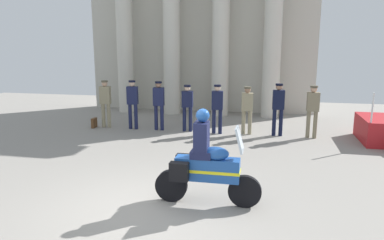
{
  "coord_description": "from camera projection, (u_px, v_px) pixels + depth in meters",
  "views": [
    {
      "loc": [
        2.18,
        -6.21,
        3.13
      ],
      "look_at": [
        0.2,
        3.4,
        1.05
      ],
      "focal_mm": 34.76,
      "sensor_mm": 36.0,
      "label": 1
    }
  ],
  "objects": [
    {
      "name": "officer_in_row_4",
      "position": [
        217.0,
        105.0,
        12.68
      ],
      "size": [
        0.4,
        0.25,
        1.7
      ],
      "rotation": [
        0.0,
        0.0,
        3.23
      ],
      "color": "#141938",
      "rests_on": "ground_plane"
    },
    {
      "name": "ground_plane",
      "position": [
        146.0,
        210.0,
        7.02
      ],
      "size": [
        28.0,
        28.0,
        0.0
      ],
      "primitive_type": "plane",
      "color": "gray"
    },
    {
      "name": "officer_in_row_6",
      "position": [
        278.0,
        105.0,
        12.38
      ],
      "size": [
        0.4,
        0.25,
        1.77
      ],
      "rotation": [
        0.0,
        0.0,
        3.23
      ],
      "color": "black",
      "rests_on": "ground_plane"
    },
    {
      "name": "colonnade_backdrop",
      "position": [
        198.0,
        15.0,
        16.01
      ],
      "size": [
        10.17,
        1.58,
        8.36
      ],
      "color": "beige",
      "rests_on": "ground_plane"
    },
    {
      "name": "officer_in_row_2",
      "position": [
        159.0,
        102.0,
        13.21
      ],
      "size": [
        0.4,
        0.25,
        1.75
      ],
      "rotation": [
        0.0,
        0.0,
        3.23
      ],
      "color": "#191E42",
      "rests_on": "ground_plane"
    },
    {
      "name": "briefcase_on_ground",
      "position": [
        94.0,
        123.0,
        13.74
      ],
      "size": [
        0.1,
        0.32,
        0.36
      ],
      "primitive_type": "cube",
      "color": "brown",
      "rests_on": "ground_plane"
    },
    {
      "name": "officer_in_row_5",
      "position": [
        247.0,
        106.0,
        12.6
      ],
      "size": [
        0.4,
        0.25,
        1.64
      ],
      "rotation": [
        0.0,
        0.0,
        3.23
      ],
      "color": "gray",
      "rests_on": "ground_plane"
    },
    {
      "name": "officer_in_row_1",
      "position": [
        133.0,
        101.0,
        13.36
      ],
      "size": [
        0.4,
        0.25,
        1.77
      ],
      "rotation": [
        0.0,
        0.0,
        3.23
      ],
      "color": "#191E42",
      "rests_on": "ground_plane"
    },
    {
      "name": "officer_in_row_3",
      "position": [
        187.0,
        104.0,
        13.01
      ],
      "size": [
        0.4,
        0.25,
        1.65
      ],
      "rotation": [
        0.0,
        0.0,
        3.23
      ],
      "color": "#141938",
      "rests_on": "ground_plane"
    },
    {
      "name": "officer_in_row_7",
      "position": [
        313.0,
        107.0,
        12.08
      ],
      "size": [
        0.4,
        0.25,
        1.73
      ],
      "rotation": [
        0.0,
        0.0,
        3.23
      ],
      "color": "#7A7056",
      "rests_on": "ground_plane"
    },
    {
      "name": "officer_in_row_0",
      "position": [
        105.0,
        100.0,
        13.62
      ],
      "size": [
        0.4,
        0.25,
        1.74
      ],
      "rotation": [
        0.0,
        0.0,
        3.23
      ],
      "color": "gray",
      "rests_on": "ground_plane"
    },
    {
      "name": "motorcycle_with_rider",
      "position": [
        204.0,
        165.0,
        7.16
      ],
      "size": [
        2.09,
        0.7,
        1.9
      ],
      "rotation": [
        0.0,
        0.0,
        0.0
      ],
      "color": "black",
      "rests_on": "ground_plane"
    }
  ]
}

